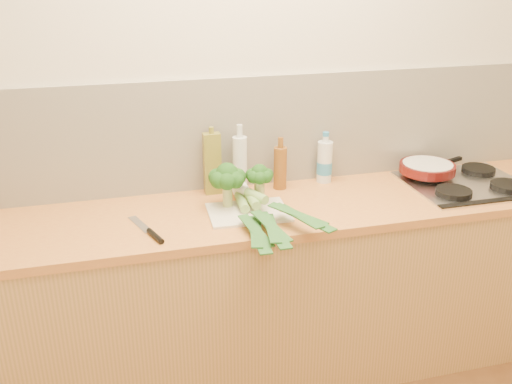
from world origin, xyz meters
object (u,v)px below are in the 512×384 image
at_px(gas_hob, 467,183).
at_px(chopping_board, 248,212).
at_px(chefs_knife, 151,233).
at_px(skillet, 428,167).

distance_m(gas_hob, chopping_board, 1.14).
distance_m(chopping_board, chefs_knife, 0.45).
relative_size(gas_hob, skillet, 1.46).
xyz_separation_m(gas_hob, skillet, (-0.15, 0.13, 0.05)).
distance_m(chopping_board, skillet, 1.01).
distance_m(gas_hob, chefs_knife, 1.58).
height_order(chefs_knife, skillet, skillet).
bearing_deg(chopping_board, skillet, 12.55).
bearing_deg(chefs_knife, chopping_board, -5.58).
height_order(chopping_board, skillet, skillet).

